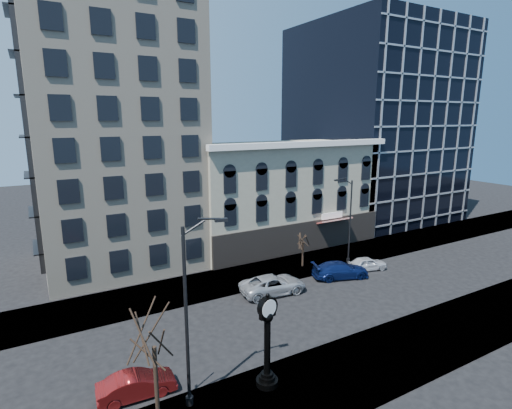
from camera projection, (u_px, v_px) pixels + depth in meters
ground at (259, 321)px, 29.94m from camera, size 160.00×160.00×0.00m
sidewalk_far at (216, 283)px, 36.72m from camera, size 160.00×6.00×0.12m
sidewalk_near at (328, 380)px, 23.13m from camera, size 160.00×6.00×0.12m
cream_tower at (109, 72)px, 38.92m from camera, size 15.90×15.40×42.50m
victorian_row at (279, 194)px, 47.95m from camera, size 22.60×11.19×12.50m
glass_office at (373, 124)px, 60.16m from camera, size 20.00×20.15×28.00m
street_clock at (267, 344)px, 22.11m from camera, size 1.26×1.26×5.57m
street_lamp_near at (199, 264)px, 19.68m from camera, size 2.65×0.76×10.30m
street_lamp_far at (346, 198)px, 40.12m from camera, size 2.38×0.41×9.17m
bare_tree_near at (153, 328)px, 18.25m from camera, size 4.17×4.17×7.16m
bare_tree_far at (303, 237)px, 40.19m from camera, size 2.34×2.34×4.03m
car_near_b at (137, 385)px, 21.73m from camera, size 4.28×1.72×1.38m
car_far_a at (273, 285)px, 34.53m from camera, size 6.02×3.17×1.62m
car_far_b at (341, 270)px, 37.93m from camera, size 5.80×3.69×1.56m
car_far_c at (367, 263)px, 39.91m from camera, size 4.18×2.40×1.34m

